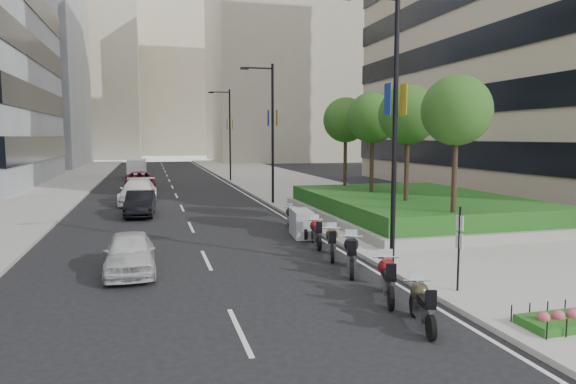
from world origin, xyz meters
name	(u,v)px	position (x,y,z in m)	size (l,w,h in m)	color
ground	(273,289)	(0.00, 0.00, 0.00)	(160.00, 160.00, 0.00)	black
sidewalk_right	(293,185)	(9.00, 30.00, 0.07)	(10.00, 100.00, 0.15)	#9E9B93
sidewalk_left	(38,192)	(-12.00, 30.00, 0.07)	(8.00, 100.00, 0.15)	#9E9B93
lane_edge	(234,188)	(3.70, 30.00, 0.01)	(0.12, 100.00, 0.01)	silver
lane_centre	(173,189)	(-1.50, 30.00, 0.01)	(0.12, 100.00, 0.01)	silver
building_grey_far	(0,63)	(-24.00, 70.00, 15.00)	(22.00, 26.00, 30.00)	gray
building_cream_right	(288,64)	(22.00, 80.00, 18.00)	(28.00, 24.00, 36.00)	#B7AD93
building_cream_left	(73,75)	(-18.00, 100.00, 17.00)	(26.00, 24.00, 34.00)	#B7AD93
building_cream_centre	(169,78)	(2.00, 120.00, 19.00)	(30.00, 24.00, 38.00)	#B7AD93
planter	(413,214)	(10.00, 10.00, 0.35)	(10.00, 14.00, 0.40)	gray
hedge	(413,203)	(10.00, 10.00, 0.95)	(9.40, 13.40, 0.80)	#134012
flower_bed	(565,322)	(5.60, -5.00, 0.25)	(2.00, 1.00, 0.20)	#134012
tree_0	(457,111)	(8.50, 4.00, 5.42)	(2.80, 2.80, 6.30)	#332319
tree_1	(408,115)	(8.50, 8.00, 5.42)	(2.80, 2.80, 6.30)	#332319
tree_2	(372,118)	(8.50, 12.00, 5.42)	(2.80, 2.80, 6.30)	#332319
tree_3	(346,120)	(8.50, 16.00, 5.42)	(2.80, 2.80, 6.30)	#332319
lamp_post_0	(391,116)	(4.14, 1.00, 5.07)	(2.34, 0.45, 9.00)	black
lamp_post_1	(270,126)	(4.14, 18.00, 5.07)	(2.34, 0.45, 9.00)	black
lamp_post_2	(228,130)	(4.14, 36.00, 5.07)	(2.34, 0.45, 9.00)	black
parking_sign	(459,244)	(4.80, -2.00, 1.46)	(0.06, 0.32, 2.50)	black
motorcycle_0	(422,305)	(2.62, -3.87, 0.54)	(0.77, 1.99, 1.01)	black
motorcycle_1	(387,279)	(2.76, -1.81, 0.58)	(0.95, 2.11, 1.09)	black
motorcycle_2	(351,254)	(2.88, 1.07, 0.60)	(1.02, 2.15, 1.13)	black
motorcycle_3	(332,243)	(2.97, 3.18, 0.55)	(0.88, 2.01, 1.03)	black
motorcycle_4	(316,233)	(3.04, 5.21, 0.55)	(0.69, 2.07, 1.03)	black
motorcycle_5	(301,224)	(3.02, 7.21, 0.60)	(1.00, 2.09, 1.20)	black
motorcycle_6	(291,217)	(3.16, 9.49, 0.53)	(0.66, 1.98, 0.99)	black
car_a	(130,253)	(-4.07, 2.90, 0.66)	(1.57, 3.90, 1.33)	silver
car_b	(140,203)	(-3.93, 15.37, 0.70)	(1.48, 4.25, 1.40)	black
car_c	(138,192)	(-4.15, 21.01, 0.80)	(2.23, 5.48, 1.59)	white
car_d	(140,180)	(-4.23, 30.89, 0.73)	(2.42, 5.25, 1.46)	maroon
delivery_van	(137,169)	(-4.71, 43.01, 0.93)	(1.93, 4.80, 2.00)	white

